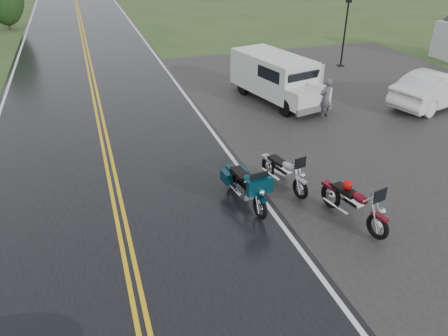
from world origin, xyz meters
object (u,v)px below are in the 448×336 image
Objects in this scene: motorcycle_red at (379,218)px; sedan_white at (436,90)px; motorcycle_teal at (260,199)px; motorcycle_silver at (301,181)px; person_at_van at (326,99)px; lamp_post_far_right at (345,32)px; van_white at (287,93)px.

motorcycle_red is 0.49× the size of sedan_white.
motorcycle_teal is 1.07× the size of motorcycle_silver.
motorcycle_red is at bearing -78.63° from motorcycle_silver.
person_at_van is at bearing 42.54° from motorcycle_silver.
lamp_post_far_right is at bearing 42.17° from motorcycle_silver.
motorcycle_teal is 7.59m from person_at_van.
motorcycle_teal is 11.30m from sedan_white.
sedan_white reaches higher than motorcycle_teal.
person_at_van is at bearing -126.19° from lamp_post_far_right.
van_white is (3.64, 6.19, 0.34)m from motorcycle_teal.
motorcycle_teal is 0.59× the size of lamp_post_far_right.
van_white reaches higher than sedan_white.
sedan_white is at bearing 21.34° from motorcycle_teal.
person_at_van reaches higher than motorcycle_teal.
lamp_post_far_right reaches higher than van_white.
person_at_van is at bearing 56.89° from motorcycle_red.
motorcycle_teal is at bearing -128.97° from lamp_post_far_right.
sedan_white is (9.98, 5.30, 0.09)m from motorcycle_teal.
person_at_van is (1.42, -0.53, -0.22)m from van_white.
motorcycle_red is 7.94m from van_white.
lamp_post_far_right is (4.49, 6.14, 1.07)m from person_at_van.
motorcycle_silver is 6.32m from person_at_van.
lamp_post_far_right is (5.91, 5.61, 0.85)m from van_white.
van_white is 8.19m from lamp_post_far_right.
van_white is 1.13× the size of sedan_white.
motorcycle_silver is 9.83m from sedan_white.
van_white is 6.41m from sedan_white.
motorcycle_teal is 0.44× the size of van_white.
van_white reaches higher than motorcycle_teal.
motorcycle_red is 0.44× the size of van_white.
sedan_white is (8.59, 4.77, 0.13)m from motorcycle_silver.
lamp_post_far_right reaches higher than motorcycle_silver.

